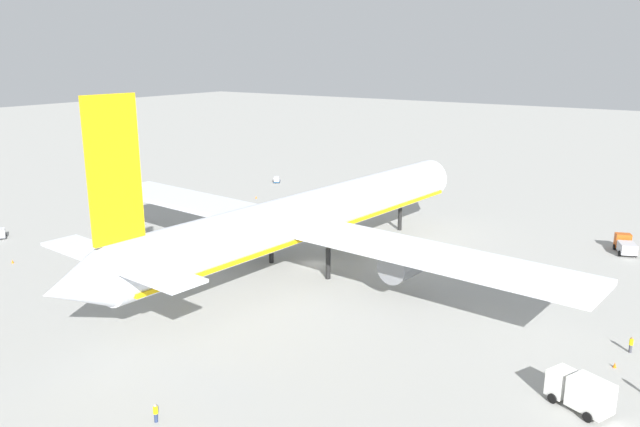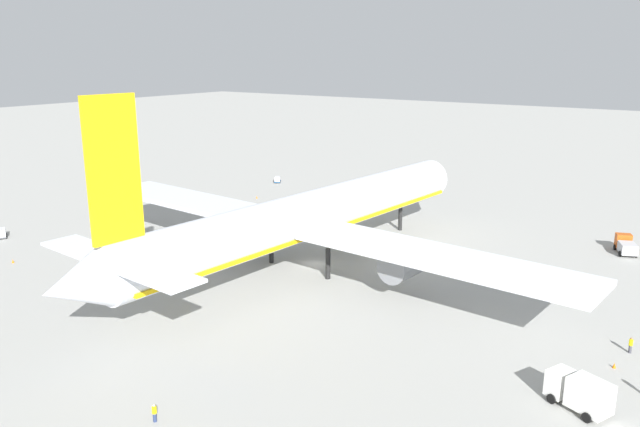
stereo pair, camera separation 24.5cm
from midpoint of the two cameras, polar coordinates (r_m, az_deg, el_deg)
The scene contains 11 objects.
ground_plane at distance 92.35m, azimuth -0.50°, elevation -4.66°, with size 600.00×600.00×0.00m, color #9E9E99.
airliner at distance 89.11m, azimuth -1.05°, elevation -0.31°, with size 80.08×82.58×26.37m.
service_truck_1 at distance 60.87m, azimuth 22.80°, elevation -14.80°, with size 4.30×5.99×3.14m.
service_truck_2 at distance 107.98m, azimuth 26.24°, elevation -2.62°, with size 5.73×4.11×2.64m.
baggage_cart_0 at distance 150.29m, azimuth -3.87°, elevation 3.15°, with size 3.25×2.74×1.35m.
baggage_cart_1 at distance 117.99m, azimuth -27.06°, elevation -1.59°, with size 2.66×3.38×1.53m.
ground_worker_0 at distance 57.02m, azimuth -14.78°, elevation -17.23°, with size 0.56×0.56×1.63m.
ground_worker_3 at distance 73.67m, azimuth 26.63°, elevation -10.71°, with size 0.53×0.53×1.75m.
traffic_cone_0 at distance 103.41m, azimuth -26.22°, elevation -3.93°, with size 0.36×0.36×0.55m, color orange.
traffic_cone_1 at distance 134.05m, azimuth -5.76°, elevation 1.50°, with size 0.36×0.36×0.55m, color orange.
traffic_cone_2 at distance 70.02m, azimuth 25.42°, elevation -12.44°, with size 0.36×0.36×0.55m, color orange.
Camera 2 is at (-71.32, -50.17, 30.40)m, focal length 34.98 mm.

